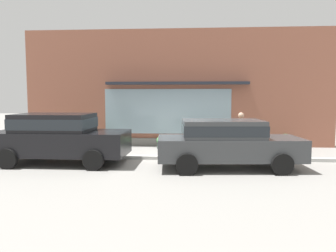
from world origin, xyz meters
TOP-DOWN VIEW (x-y plane):
  - ground_plane at (0.00, 0.00)m, footprint 60.00×60.00m
  - curb_strip at (0.00, -0.20)m, footprint 14.00×0.24m
  - storefront at (-0.01, 3.19)m, footprint 14.00×0.81m
  - fire_hydrant at (1.62, 0.56)m, footprint 0.41×0.38m
  - pedestrian_with_handbag at (2.50, 0.62)m, footprint 0.55×0.48m
  - parked_car_black at (-3.78, -1.20)m, footprint 4.44×2.05m
  - parked_car_dark_gray at (1.75, -1.57)m, footprint 4.55×2.19m
  - potted_plant_low_front at (-4.54, 2.13)m, footprint 0.47×0.47m
  - potted_plant_doorstep at (0.70, 2.31)m, footprint 0.39×0.39m
  - potted_plant_window_center at (4.58, 2.08)m, footprint 0.50×0.50m
  - potted_plant_trailing_edge at (-0.68, 2.24)m, footprint 0.35×0.35m
  - potted_plant_near_hydrant at (-3.14, 2.34)m, footprint 0.50×0.50m

SIDE VIEW (x-z plane):
  - ground_plane at x=0.00m, z-range 0.00..0.00m
  - curb_strip at x=0.00m, z-range 0.00..0.12m
  - potted_plant_trailing_edge at x=-0.68m, z-range 0.01..0.55m
  - potted_plant_near_hydrant at x=-3.14m, z-range -0.01..0.72m
  - potted_plant_window_center at x=4.58m, z-range 0.01..0.72m
  - potted_plant_low_front at x=-4.54m, z-range 0.03..0.82m
  - potted_plant_doorstep at x=0.70m, z-range -0.02..0.91m
  - fire_hydrant at x=1.62m, z-range 0.01..0.97m
  - parked_car_dark_gray at x=1.75m, z-range 0.11..1.64m
  - parked_car_black at x=-3.78m, z-range 0.11..1.80m
  - pedestrian_with_handbag at x=2.50m, z-range 0.14..1.80m
  - storefront at x=-0.01m, z-range -0.05..5.23m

